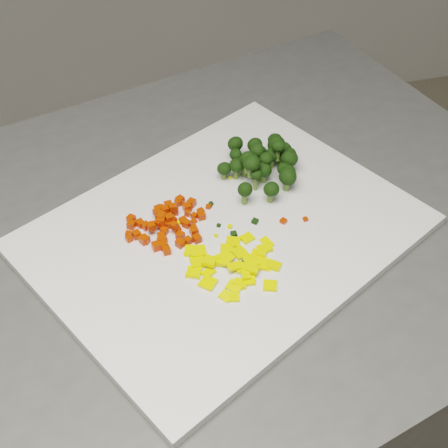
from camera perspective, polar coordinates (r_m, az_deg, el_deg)
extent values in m
cube|color=#4B4B49|center=(1.23, -2.89, -15.79)|extent=(1.23, 1.00, 0.90)
cube|color=white|center=(0.86, 0.00, -0.78)|extent=(0.62, 0.57, 0.01)
cube|color=red|center=(0.83, -3.30, -1.53)|extent=(0.01, 0.01, 0.01)
cube|color=red|center=(0.85, -2.79, -0.22)|extent=(0.01, 0.01, 0.01)
cube|color=red|center=(0.86, -5.82, 0.70)|extent=(0.01, 0.01, 0.01)
cube|color=red|center=(0.85, -5.65, -0.41)|extent=(0.01, 0.01, 0.01)
cube|color=red|center=(0.88, -5.64, 1.28)|extent=(0.01, 0.01, 0.01)
cube|color=red|center=(0.84, -4.63, -0.15)|extent=(0.01, 0.01, 0.01)
cube|color=red|center=(0.88, -5.94, 1.42)|extent=(0.01, 0.01, 0.01)
cube|color=red|center=(0.86, -4.54, 0.19)|extent=(0.01, 0.01, 0.01)
cube|color=red|center=(0.87, -4.87, 0.58)|extent=(0.01, 0.01, 0.01)
cube|color=red|center=(0.85, -5.81, 0.12)|extent=(0.01, 0.01, 0.01)
cube|color=red|center=(0.85, -6.06, 0.10)|extent=(0.01, 0.01, 0.01)
cube|color=red|center=(0.84, -5.74, -1.19)|extent=(0.01, 0.01, 0.01)
cube|color=red|center=(0.88, -3.39, 1.52)|extent=(0.01, 0.01, 0.01)
cube|color=red|center=(0.83, -5.55, -1.97)|extent=(0.01, 0.01, 0.01)
cube|color=red|center=(0.85, -8.74, -0.90)|extent=(0.01, 0.01, 0.01)
cube|color=red|center=(0.87, -6.14, 1.10)|extent=(0.01, 0.01, 0.01)
cube|color=red|center=(0.86, -5.81, 0.78)|extent=(0.01, 0.01, 0.01)
cube|color=red|center=(0.87, -4.71, 1.36)|extent=(0.01, 0.01, 0.01)
cube|color=red|center=(0.87, -5.90, 0.52)|extent=(0.01, 0.01, 0.01)
cube|color=red|center=(0.86, -3.44, 0.02)|extent=(0.01, 0.01, 0.01)
cube|color=red|center=(0.87, -5.80, 1.41)|extent=(0.01, 0.01, 0.01)
cube|color=red|center=(0.84, -7.16, -1.47)|extent=(0.01, 0.01, 0.01)
cube|color=red|center=(0.87, -2.14, 1.12)|extent=(0.01, 0.01, 0.01)
cube|color=red|center=(0.88, -4.72, 1.32)|extent=(0.01, 0.01, 0.01)
cube|color=red|center=(0.89, -4.20, 1.97)|extent=(0.01, 0.01, 0.01)
cube|color=red|center=(0.84, -2.77, -0.67)|extent=(0.01, 0.01, 0.01)
cube|color=red|center=(0.89, -2.99, 1.95)|extent=(0.01, 0.01, 0.01)
cube|color=red|center=(0.84, -7.40, -1.30)|extent=(0.01, 0.01, 0.01)
cube|color=red|center=(0.88, -4.48, 1.17)|extent=(0.01, 0.01, 0.01)
cube|color=red|center=(0.87, -5.43, 1.29)|extent=(0.01, 0.01, 0.01)
cube|color=red|center=(0.84, -6.68, -0.22)|extent=(0.01, 0.01, 0.01)
cube|color=red|center=(0.86, -5.71, 0.79)|extent=(0.01, 0.01, 0.01)
cube|color=red|center=(0.84, -5.68, -1.52)|extent=(0.01, 0.01, 0.01)
cube|color=red|center=(0.83, -4.03, -1.76)|extent=(0.01, 0.01, 0.01)
cube|color=red|center=(0.83, -5.69, -1.74)|extent=(0.01, 0.01, 0.01)
cube|color=red|center=(0.82, -5.26, -2.44)|extent=(0.01, 0.01, 0.01)
cube|color=red|center=(0.86, -5.14, 0.01)|extent=(0.01, 0.01, 0.01)
cube|color=red|center=(0.87, -2.10, 0.77)|extent=(0.01, 0.01, 0.01)
cube|color=red|center=(0.85, -5.83, 0.62)|extent=(0.01, 0.01, 0.01)
cube|color=red|center=(0.89, -4.05, 2.22)|extent=(0.01, 0.01, 0.01)
cube|color=red|center=(0.86, -8.47, -0.09)|extent=(0.01, 0.01, 0.01)
cube|color=red|center=(0.85, -5.46, -0.64)|extent=(0.01, 0.01, 0.01)
cube|color=red|center=(0.85, -7.91, -1.19)|extent=(0.01, 0.01, 0.01)
cube|color=red|center=(0.88, -5.11, 1.68)|extent=(0.01, 0.01, 0.01)
cube|color=red|center=(0.86, -7.70, 0.10)|extent=(0.01, 0.01, 0.01)
cube|color=red|center=(0.84, -2.49, -1.35)|extent=(0.01, 0.01, 0.01)
cube|color=red|center=(0.87, -3.35, 0.99)|extent=(0.01, 0.01, 0.01)
cube|color=red|center=(0.85, -4.32, -0.48)|extent=(0.01, 0.01, 0.01)
cube|color=red|center=(0.88, -6.07, 1.36)|extent=(0.01, 0.01, 0.01)
cube|color=red|center=(0.85, -5.79, 0.27)|extent=(0.01, 0.01, 0.01)
cube|color=red|center=(0.87, -5.35, 0.80)|extent=(0.01, 0.01, 0.01)
cube|color=red|center=(0.86, -7.66, 0.02)|extent=(0.01, 0.01, 0.01)
cube|color=red|center=(0.85, -8.00, -0.97)|extent=(0.01, 0.01, 0.01)
cube|color=red|center=(0.87, -8.49, 0.46)|extent=(0.01, 0.01, 0.01)
cube|color=red|center=(0.85, -5.04, 0.54)|extent=(0.01, 0.01, 0.01)
cube|color=red|center=(0.88, -5.32, 1.24)|extent=(0.01, 0.01, 0.01)
cube|color=red|center=(0.86, -3.74, 0.30)|extent=(0.01, 0.01, 0.01)
cube|color=red|center=(0.86, -7.18, -0.17)|extent=(0.01, 0.01, 0.01)
cube|color=red|center=(0.83, -6.20, -2.02)|extent=(0.01, 0.01, 0.01)
cube|color=red|center=(0.87, -2.74, 0.75)|extent=(0.01, 0.01, 0.01)
cube|color=red|center=(0.87, -8.44, 0.45)|extent=(0.01, 0.01, 0.01)
cube|color=red|center=(0.87, -5.89, 1.48)|extent=(0.01, 0.01, 0.01)
cube|color=red|center=(0.87, -4.72, 1.51)|extent=(0.01, 0.01, 0.01)
cube|color=red|center=(0.86, -4.69, 0.45)|extent=(0.01, 0.01, 0.01)
cube|color=red|center=(0.84, -7.31, -1.44)|extent=(0.01, 0.01, 0.01)
cube|color=red|center=(0.85, -8.67, -1.33)|extent=(0.01, 0.01, 0.01)
cube|color=red|center=(0.84, -4.02, -1.06)|extent=(0.01, 0.01, 0.01)
cube|color=#FFE80D|center=(0.79, 4.22, -5.64)|extent=(0.02, 0.02, 0.00)
cube|color=#FFE80D|center=(0.80, -2.78, -4.44)|extent=(0.02, 0.02, 0.01)
cube|color=#FFE80D|center=(0.80, 2.44, -4.10)|extent=(0.03, 0.02, 0.01)
cube|color=#FFE80D|center=(0.80, -1.44, -4.47)|extent=(0.02, 0.02, 0.01)
cube|color=#FFE80D|center=(0.82, 3.02, -2.87)|extent=(0.02, 0.03, 0.01)
cube|color=#FFE80D|center=(0.81, 0.14, -3.06)|extent=(0.03, 0.03, 0.01)
cube|color=#FFE80D|center=(0.77, 0.95, -6.68)|extent=(0.01, 0.02, 0.01)
cube|color=#FFE80D|center=(0.80, 1.04, -3.86)|extent=(0.02, 0.01, 0.01)
cube|color=#FFE80D|center=(0.81, 2.35, -3.98)|extent=(0.02, 0.02, 0.00)
cube|color=#FFE80D|center=(0.79, -1.47, -5.42)|extent=(0.03, 0.03, 0.01)
cube|color=#FFE80D|center=(0.81, -2.44, -3.52)|extent=(0.02, 0.02, 0.01)
cube|color=#FFE80D|center=(0.83, 3.72, -2.24)|extent=(0.02, 0.02, 0.01)
cube|color=#FFE80D|center=(0.77, 0.18, -6.62)|extent=(0.02, 0.02, 0.01)
cube|color=#FFE80D|center=(0.83, 0.83, -1.66)|extent=(0.02, 0.02, 0.01)
cube|color=#FFE80D|center=(0.82, -2.38, -2.54)|extent=(0.02, 0.02, 0.01)
cube|color=#FFE80D|center=(0.82, 3.44, -2.57)|extent=(0.02, 0.02, 0.01)
cube|color=#FFE80D|center=(0.80, 2.41, -4.78)|extent=(0.02, 0.02, 0.00)
cube|color=#FFE80D|center=(0.83, 0.25, -2.28)|extent=(0.02, 0.02, 0.01)
cube|color=#FFE80D|center=(0.80, 1.65, -4.08)|extent=(0.02, 0.02, 0.01)
cube|color=#FFE80D|center=(0.84, 2.12, -1.30)|extent=(0.02, 0.02, 0.01)
cube|color=#FFE80D|center=(0.82, 1.46, -2.65)|extent=(0.02, 0.02, 0.01)
cube|color=#FFE80D|center=(0.79, 1.50, -5.47)|extent=(0.02, 0.02, 0.01)
cube|color=#FFE80D|center=(0.81, 3.45, -3.65)|extent=(0.02, 0.02, 0.01)
cube|color=#FFE80D|center=(0.79, 2.13, -5.32)|extent=(0.02, 0.01, 0.01)
cube|color=#FFE80D|center=(0.81, -0.28, -3.32)|extent=(0.02, 0.02, 0.01)
cube|color=#FFE80D|center=(0.79, 1.98, -4.68)|extent=(0.01, 0.02, 0.01)
cube|color=#FFE80D|center=(0.82, -3.13, -2.46)|extent=(0.02, 0.02, 0.01)
cube|color=#FFE80D|center=(0.78, 0.95, -5.76)|extent=(0.02, 0.02, 0.01)
cube|color=#FFE80D|center=(0.84, 3.95, -1.70)|extent=(0.02, 0.02, 0.01)
cube|color=#FFE80D|center=(0.81, 4.53, -3.77)|extent=(0.02, 0.02, 0.01)
cube|color=#FFE80D|center=(0.80, -1.33, -3.40)|extent=(0.02, 0.02, 0.01)
cube|color=#FFE80D|center=(0.81, 2.48, -3.38)|extent=(0.02, 0.02, 0.01)
cube|color=#FFE80D|center=(0.81, 3.60, -3.83)|extent=(0.03, 0.02, 0.01)
cube|color=#FFE80D|center=(0.81, -0.55, -3.41)|extent=(0.02, 0.02, 0.01)
cube|color=black|center=(0.86, 2.85, 0.26)|extent=(0.01, 0.01, 0.01)
cube|color=red|center=(0.86, -2.76, 0.27)|extent=(0.01, 0.01, 0.00)
cube|color=black|center=(0.86, -0.49, -0.12)|extent=(0.01, 0.01, 0.00)
cube|color=red|center=(0.87, 5.45, 0.28)|extent=(0.01, 0.01, 0.01)
cube|color=#FFE80D|center=(0.86, -4.34, 0.09)|extent=(0.01, 0.01, 0.01)
cube|color=red|center=(0.88, -1.45, 1.60)|extent=(0.01, 0.01, 0.00)
cube|color=black|center=(0.89, -1.26, 1.67)|extent=(0.01, 0.01, 0.00)
cube|color=#FFE80D|center=(0.84, -0.74, -1.06)|extent=(0.01, 0.01, 0.00)
cube|color=#FFE80D|center=(0.93, 0.58, 4.24)|extent=(0.01, 0.01, 0.00)
cube|color=black|center=(0.89, -1.19, 1.90)|extent=(0.01, 0.01, 0.00)
cube|color=black|center=(0.81, 1.80, -3.47)|extent=(0.01, 0.01, 0.00)
cube|color=black|center=(0.84, 0.90, -0.93)|extent=(0.01, 0.01, 0.01)
cube|color=#FFE80D|center=(0.85, 0.54, -0.23)|extent=(0.01, 0.01, 0.00)
cube|color=red|center=(0.87, 7.45, 0.44)|extent=(0.01, 0.01, 0.00)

